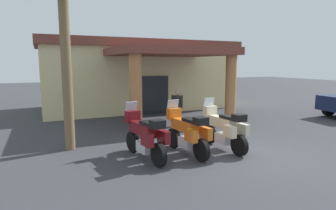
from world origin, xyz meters
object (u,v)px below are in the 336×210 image
motorcycle_maroon (145,136)px  motorcycle_cream (224,128)px  motel_building (138,74)px  pedestrian (177,105)px  palm_tree_roadside (63,1)px  motorcycle_orange (187,132)px

motorcycle_maroon → motorcycle_cream: 2.65m
motel_building → pedestrian: 6.07m
motorcycle_maroon → motorcycle_cream: same height
motel_building → motorcycle_cream: (-0.43, -9.66, -1.42)m
motel_building → palm_tree_roadside: palm_tree_roadside is taller
motorcycle_cream → palm_tree_roadside: bearing=62.5°
motorcycle_orange → palm_tree_roadside: palm_tree_roadside is taller
motel_building → motorcycle_orange: motel_building is taller
motorcycle_cream → palm_tree_roadside: 6.38m
motorcycle_orange → palm_tree_roadside: 5.49m
motorcycle_orange → palm_tree_roadside: bearing=52.7°
motel_building → motorcycle_maroon: size_ratio=5.33×
motel_building → pedestrian: motel_building is taller
palm_tree_roadside → motorcycle_maroon: bearing=-45.7°
motel_building → motorcycle_orange: size_ratio=5.31×
motorcycle_maroon → motorcycle_orange: same height
pedestrian → palm_tree_roadside: size_ratio=0.27×
motel_building → motorcycle_cream: size_ratio=5.31×
motorcycle_orange → motorcycle_cream: (1.32, -0.06, 0.00)m
motorcycle_orange → palm_tree_roadside: size_ratio=0.37×
motorcycle_orange → pedestrian: 3.95m
motorcycle_maroon → palm_tree_roadside: (-1.88, 1.92, 3.96)m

